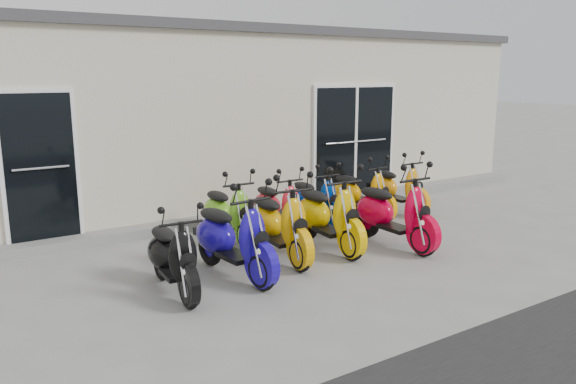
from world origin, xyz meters
name	(u,v)px	position (x,y,z in m)	size (l,w,h in m)	color
ground	(310,249)	(0.00, 0.00, 0.00)	(80.00, 80.00, 0.00)	gray
building	(172,117)	(0.00, 5.20, 1.60)	(14.00, 6.00, 3.20)	beige
roof_cap	(168,36)	(0.00, 5.20, 3.28)	(14.20, 6.20, 0.16)	#3F3F42
front_step	(244,216)	(0.00, 2.02, 0.07)	(14.00, 0.40, 0.15)	gray
door_left	(40,163)	(-3.20, 2.17, 1.26)	(1.07, 0.08, 2.22)	black
door_right	(355,138)	(2.60, 2.17, 1.26)	(2.02, 0.08, 2.22)	black
scooter_front_black	(172,246)	(-2.29, -0.47, 0.57)	(0.56, 1.55, 1.14)	black
scooter_front_blue	(232,227)	(-1.46, -0.37, 0.65)	(0.64, 1.76, 1.30)	#190A99
scooter_front_orange_a	(279,214)	(-0.61, -0.10, 0.64)	(0.63, 1.73, 1.28)	#E09D04
scooter_front_orange_b	(328,205)	(0.23, -0.11, 0.65)	(0.64, 1.76, 1.30)	#E0B200
scooter_front_red	(394,203)	(1.13, -0.51, 0.65)	(0.64, 1.77, 1.31)	red
scooter_back_green	(228,204)	(-0.82, 1.01, 0.58)	(0.57, 1.58, 1.17)	#6CBB21
scooter_back_red	(278,198)	(0.11, 1.05, 0.55)	(0.54, 1.50, 1.11)	red
scooter_back_blue	(315,193)	(0.83, 1.05, 0.56)	(0.55, 1.51, 1.11)	navy
scooter_back_yellow	(362,186)	(1.83, 1.02, 0.58)	(0.57, 1.56, 1.15)	#E79400
scooter_back_extra	(397,181)	(2.68, 1.01, 0.58)	(0.57, 1.58, 1.17)	orange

